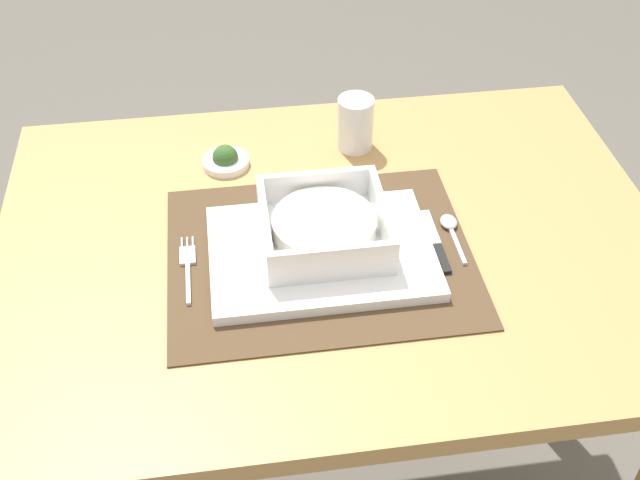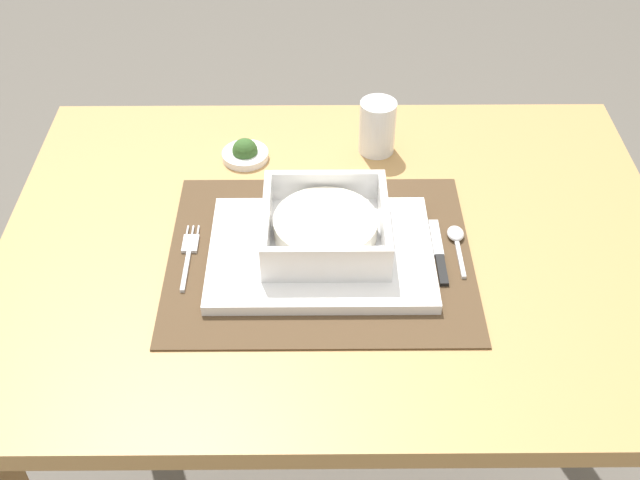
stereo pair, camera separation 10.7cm
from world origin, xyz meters
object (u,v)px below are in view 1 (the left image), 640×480
bread_knife (424,255)px  drinking_glass (355,125)px  butter_knife (437,245)px  porridge_bowl (324,227)px  dining_table (332,288)px  condiment_saucer (226,160)px  spoon (450,225)px  fork (188,264)px

bread_knife → drinking_glass: size_ratio=1.54×
butter_knife → porridge_bowl: bearing=176.5°
butter_knife → bread_knife: bearing=-137.9°
butter_knife → bread_knife: (-0.02, -0.02, 0.00)m
dining_table → butter_knife: butter_knife is taller
butter_knife → condiment_saucer: condiment_saucer is taller
dining_table → butter_knife: 0.19m
dining_table → condiment_saucer: bearing=126.2°
porridge_bowl → spoon: porridge_bowl is taller
bread_knife → condiment_saucer: condiment_saucer is taller
fork → condiment_saucer: (0.06, 0.23, 0.01)m
drinking_glass → spoon: bearing=-66.0°
butter_knife → drinking_glass: size_ratio=1.48×
spoon → bread_knife: size_ratio=0.78×
dining_table → bread_knife: bread_knife is taller
condiment_saucer → drinking_glass: bearing=5.9°
porridge_bowl → fork: (-0.19, -0.01, -0.03)m
porridge_bowl → bread_knife: (0.13, -0.04, -0.03)m
fork → butter_knife: size_ratio=1.00×
butter_knife → bread_knife: size_ratio=0.96×
butter_knife → fork: bearing=-177.7°
porridge_bowl → condiment_saucer: 0.26m
porridge_bowl → spoon: bearing=4.8°
drinking_glass → bread_knife: bearing=-80.2°
spoon → butter_knife: 0.05m
drinking_glass → fork: bearing=-137.9°
fork → drinking_glass: bearing=41.0°
butter_knife → condiment_saucer: bearing=144.1°
porridge_bowl → butter_knife: size_ratio=1.30×
fork → drinking_glass: 0.38m
fork → butter_knife: bearing=-3.0°
dining_table → butter_knife: bearing=-17.0°
dining_table → condiment_saucer: condiment_saucer is taller
dining_table → fork: (-0.21, -0.03, 0.11)m
spoon → bread_knife: bearing=-130.7°
porridge_bowl → condiment_saucer: porridge_bowl is taller
fork → butter_knife: (0.35, -0.01, 0.00)m
spoon → drinking_glass: drinking_glass is taller
drinking_glass → porridge_bowl: bearing=-109.7°
condiment_saucer → dining_table: bearing=-53.8°
butter_knife → bread_knife: same height
spoon → drinking_glass: bearing=116.4°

